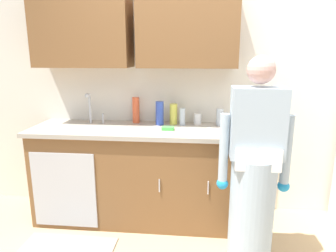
{
  "coord_description": "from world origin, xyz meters",
  "views": [
    {
      "loc": [
        0.06,
        -2.06,
        1.63
      ],
      "look_at": [
        -0.2,
        0.55,
        1.0
      ],
      "focal_mm": 32.4,
      "sensor_mm": 36.0,
      "label": 1
    }
  ],
  "objects": [
    {
      "name": "cup_by_sink",
      "position": [
        0.06,
        0.92,
        0.99
      ],
      "size": [
        0.08,
        0.08,
        0.11
      ],
      "primitive_type": "cylinder",
      "color": "white",
      "rests_on": "countertop"
    },
    {
      "name": "bottle_soap",
      "position": [
        -0.09,
        0.85,
        1.02
      ],
      "size": [
        0.06,
        0.06,
        0.17
      ],
      "primitive_type": "cylinder",
      "color": "silver",
      "rests_on": "countertop"
    },
    {
      "name": "bottle_water_short",
      "position": [
        0.27,
        0.87,
        1.02
      ],
      "size": [
        0.07,
        0.07,
        0.17
      ],
      "primitive_type": "cylinder",
      "color": "silver",
      "rests_on": "countertop"
    },
    {
      "name": "bottle_dish_liquid",
      "position": [
        -0.57,
        0.91,
        1.07
      ],
      "size": [
        0.07,
        0.07,
        0.26
      ],
      "primitive_type": "cylinder",
      "color": "#E05933",
      "rests_on": "countertop"
    },
    {
      "name": "bottle_water_tall",
      "position": [
        -0.32,
        0.85,
        1.06
      ],
      "size": [
        0.08,
        0.08,
        0.23
      ],
      "primitive_type": "cylinder",
      "color": "#334CB2",
      "rests_on": "countertop"
    },
    {
      "name": "countertop",
      "position": [
        -0.55,
        0.7,
        0.92
      ],
      "size": [
        1.96,
        0.66,
        0.04
      ],
      "primitive_type": "cube",
      "color": "#A8A093",
      "rests_on": "counter_cabinet"
    },
    {
      "name": "knife_on_counter",
      "position": [
        0.15,
        0.65,
        0.94
      ],
      "size": [
        0.06,
        0.24,
        0.01
      ],
      "primitive_type": "cube",
      "rotation": [
        0.0,
        0.0,
        1.43
      ],
      "color": "silver",
      "rests_on": "countertop"
    },
    {
      "name": "bottle_cleaner_spray",
      "position": [
        -0.18,
        0.88,
        1.04
      ],
      "size": [
        0.08,
        0.08,
        0.2
      ],
      "primitive_type": "cylinder",
      "color": "#D8D14C",
      "rests_on": "countertop"
    },
    {
      "name": "sink",
      "position": [
        -0.99,
        0.71,
        0.93
      ],
      "size": [
        0.5,
        0.36,
        0.35
      ],
      "color": "#B7BABF",
      "rests_on": "counter_cabinet"
    },
    {
      "name": "person_at_sink",
      "position": [
        0.49,
        0.12,
        0.69
      ],
      "size": [
        0.55,
        0.34,
        1.62
      ],
      "color": "white",
      "rests_on": "ground"
    },
    {
      "name": "counter_cabinet",
      "position": [
        -0.55,
        0.7,
        0.45
      ],
      "size": [
        1.9,
        0.62,
        0.9
      ],
      "color": "brown",
      "rests_on": "ground"
    },
    {
      "name": "kitchen_wall_with_uppers",
      "position": [
        -0.14,
        0.99,
        1.48
      ],
      "size": [
        4.8,
        0.44,
        2.7
      ],
      "color": "silver",
      "rests_on": "ground"
    },
    {
      "name": "sponge",
      "position": [
        -0.22,
        0.64,
        0.96
      ],
      "size": [
        0.11,
        0.07,
        0.03
      ],
      "primitive_type": "cube",
      "color": "#4CBF4C",
      "rests_on": "countertop"
    }
  ]
}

